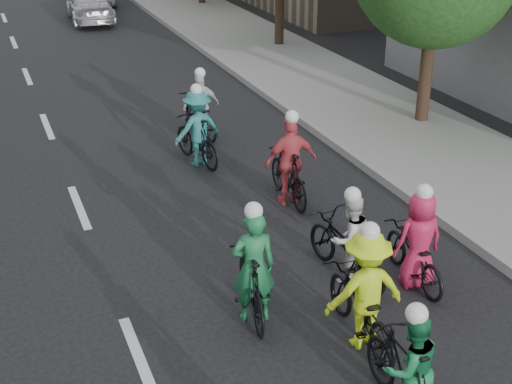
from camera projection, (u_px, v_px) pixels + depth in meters
ground at (140, 360)px, 9.48m from camera, size 120.00×120.00×0.00m
sidewalk_right at (331, 90)px, 20.58m from camera, size 4.00×80.00×0.15m
curb_right at (269, 96)px, 19.92m from camera, size 0.18×80.00×0.18m
cyclist_1 at (407, 373)px, 8.28m from camera, size 0.73×1.80×1.61m
cyclist_2 at (363, 299)px, 9.57m from camera, size 1.14×1.97×1.87m
cyclist_3 at (290, 169)px, 13.64m from camera, size 1.03×1.82×1.89m
cyclist_4 at (416, 249)px, 11.00m from camera, size 0.80×1.77×1.72m
cyclist_5 at (252, 277)px, 10.14m from camera, size 0.80×1.80×1.87m
cyclist_6 at (347, 245)px, 11.14m from camera, size 0.98×1.99×1.60m
cyclist_7 at (197, 133)px, 15.39m from camera, size 1.19×1.88×1.83m
cyclist_8 at (200, 112)px, 17.10m from camera, size 0.93×1.89×1.69m
follow_car_lead at (90, 7)px, 29.55m from camera, size 1.92×4.28×1.22m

